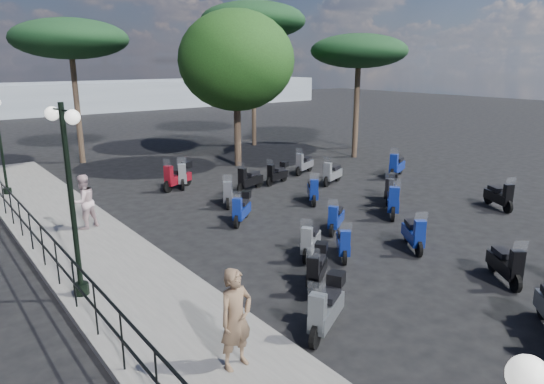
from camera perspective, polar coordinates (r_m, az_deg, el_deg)
ground at (r=14.67m, az=9.78°, el=-5.91°), size 120.00×120.00×0.00m
sidewalk at (r=13.75m, az=-19.32°, el=-7.72°), size 3.00×30.00×0.15m
railing at (r=12.98m, az=-24.80°, el=-5.76°), size 0.04×26.04×1.10m
lamp_post_1 at (r=11.13m, az=-22.64°, el=0.27°), size 0.45×1.25×4.27m
lamp_post_2 at (r=21.42m, az=-29.36°, el=5.38°), size 0.56×1.05×3.76m
woman at (r=8.41m, az=-4.27°, el=-14.66°), size 0.69×0.50×1.79m
pedestrian_far at (r=16.10m, az=-21.30°, el=-1.08°), size 1.00×0.89×1.71m
scooter_2 at (r=9.87m, az=6.41°, el=-13.45°), size 1.56×0.99×1.35m
scooter_3 at (r=13.40m, az=4.53°, el=-5.81°), size 1.33×1.01×1.25m
scooter_4 at (r=16.10m, az=-3.59°, el=-2.02°), size 1.29×1.14×1.25m
scooter_5 at (r=20.67m, az=-11.02°, el=1.77°), size 1.65×0.95×1.41m
scooter_7 at (r=13.14m, az=25.79°, el=-7.74°), size 1.05×1.35×1.28m
scooter_8 at (r=11.69m, az=5.31°, el=-8.98°), size 1.29×1.04×1.21m
scooter_9 at (r=13.41m, az=8.39°, el=-6.02°), size 1.04×1.19×1.18m
scooter_10 at (r=18.07m, az=-5.22°, el=-0.20°), size 0.99×1.42×1.30m
scooter_11 at (r=20.99m, az=-10.58°, el=1.88°), size 0.90×1.65×1.40m
scooter_14 at (r=14.39m, az=16.35°, el=-4.82°), size 1.07×1.37×1.30m
scooter_15 at (r=15.39m, az=7.51°, el=-3.15°), size 1.32×0.94×1.21m
scooter_16 at (r=21.17m, az=0.63°, el=2.15°), size 1.46×0.66×1.19m
scooter_17 at (r=20.05m, az=-2.66°, el=1.41°), size 1.60×0.73×1.31m
scooter_20 at (r=17.28m, az=14.06°, el=-1.10°), size 1.50×1.29×1.48m
scooter_21 at (r=18.40m, az=4.82°, el=0.08°), size 1.06×1.36×1.29m
scooter_22 at (r=21.26m, az=7.09°, el=2.12°), size 1.58×0.81×1.32m
scooter_25 at (r=19.43m, az=25.17°, el=-0.49°), size 0.93×1.50×1.31m
scooter_26 at (r=19.01m, az=13.82°, el=0.32°), size 1.46×1.01×1.30m
scooter_27 at (r=23.11m, az=14.45°, el=2.95°), size 1.76×0.96×1.49m
scooter_28 at (r=23.14m, az=3.79°, el=3.27°), size 1.57×0.84×1.32m
broadleaf_tree at (r=24.57m, az=-4.23°, el=15.13°), size 5.72×5.72×7.66m
pine_0 at (r=30.86m, az=-2.25°, el=19.47°), size 6.36×6.36×8.67m
pine_1 at (r=30.00m, az=10.23°, el=16.04°), size 5.52×5.52×6.78m
pine_2 at (r=27.17m, az=-22.67°, el=16.25°), size 5.71×5.71×7.28m
pine_3 at (r=27.14m, az=10.17°, el=15.97°), size 5.15×5.15×6.63m
distant_hills at (r=55.28m, az=-27.12°, el=9.69°), size 70.00×8.00×3.00m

